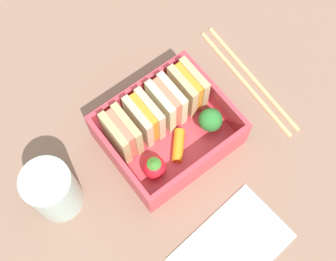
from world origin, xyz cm
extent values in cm
cube|color=#8A6855|center=(0.00, 0.00, -1.00)|extent=(120.00, 120.00, 2.00)
cube|color=#D63B47|center=(0.00, 0.00, 0.60)|extent=(15.56, 13.31, 1.20)
cube|color=#D63B47|center=(0.00, 6.35, 3.44)|extent=(15.56, 0.60, 4.48)
cube|color=#D63B47|center=(0.00, -6.35, 3.44)|extent=(15.56, 0.60, 4.48)
cube|color=#D63B47|center=(-7.48, 0.00, 3.44)|extent=(0.60, 12.11, 4.48)
cube|color=#D63B47|center=(7.48, 0.00, 3.44)|extent=(0.60, 12.11, 4.48)
cube|color=tan|center=(-6.08, 2.59, 4.35)|extent=(0.92, 5.18, 6.29)
cube|color=#D87259|center=(-5.16, 2.59, 4.35)|extent=(0.92, 4.76, 5.79)
cube|color=tan|center=(-4.24, 2.59, 4.35)|extent=(0.92, 5.18, 6.29)
cube|color=#DCB68E|center=(-2.64, 2.59, 4.35)|extent=(0.92, 5.18, 6.29)
cube|color=orange|center=(-1.72, 2.59, 4.35)|extent=(0.92, 4.76, 5.79)
cube|color=#DCB68E|center=(-0.80, 2.59, 4.35)|extent=(0.92, 5.18, 6.29)
cube|color=beige|center=(0.80, 2.59, 4.35)|extent=(0.92, 5.18, 6.29)
cube|color=#D87259|center=(1.72, 2.59, 4.35)|extent=(0.92, 4.76, 5.79)
cube|color=beige|center=(2.64, 2.59, 4.35)|extent=(0.92, 5.18, 6.29)
cube|color=tan|center=(4.24, 2.59, 4.35)|extent=(0.92, 5.18, 6.29)
cube|color=orange|center=(5.16, 2.59, 4.35)|extent=(0.92, 4.76, 5.79)
cube|color=tan|center=(6.08, 2.59, 4.35)|extent=(0.92, 5.18, 6.29)
sphere|color=red|center=(-4.31, -2.84, 2.66)|extent=(2.92, 2.92, 2.92)
cone|color=#3F842C|center=(-4.31, -2.84, 4.42)|extent=(1.75, 1.75, 0.60)
cylinder|color=orange|center=(0.00, -2.16, 1.89)|extent=(3.88, 4.02, 1.38)
cylinder|color=#86C467|center=(4.94, -2.39, 1.83)|extent=(1.02, 1.02, 1.25)
sphere|color=#2D7C31|center=(4.94, -2.39, 3.52)|extent=(3.05, 3.05, 3.05)
cylinder|color=tan|center=(13.41, 0.34, 0.35)|extent=(1.51, 19.52, 0.70)
cylinder|color=tan|center=(14.79, 0.28, 0.35)|extent=(1.51, 19.52, 0.70)
cylinder|color=silver|center=(-15.69, 1.66, 4.31)|extent=(5.84, 5.84, 8.62)
cube|color=silver|center=(-2.56, -15.94, 0.20)|extent=(14.47, 9.89, 0.40)
camera|label=1|loc=(-13.38, -17.43, 57.66)|focal=50.00mm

